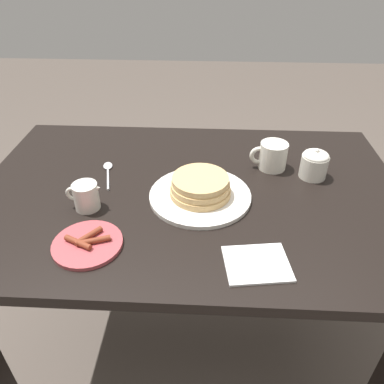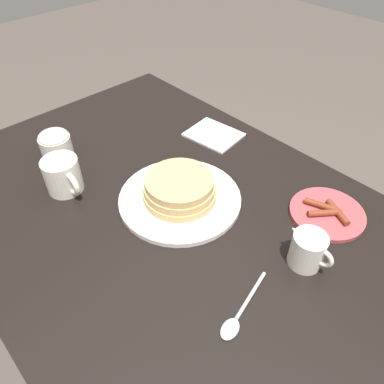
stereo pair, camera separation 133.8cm
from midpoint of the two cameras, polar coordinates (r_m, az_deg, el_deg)
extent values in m
plane|color=#51473F|center=(1.41, -19.41, -47.13)|extent=(8.00, 8.00, 0.00)
cube|color=black|center=(0.70, -38.95, -43.16)|extent=(1.22, 0.80, 0.03)
cube|color=black|center=(1.25, -21.60, -15.44)|extent=(0.07, 0.07, 0.74)
cylinder|color=white|center=(0.67, -36.97, -39.42)|extent=(0.28, 0.28, 0.01)
cylinder|color=tan|center=(0.66, -37.65, -39.12)|extent=(0.17, 0.17, 0.02)
cylinder|color=tan|center=(0.64, -38.49, -38.74)|extent=(0.16, 0.16, 0.02)
cylinder|color=tan|center=(0.63, -39.37, -38.34)|extent=(0.15, 0.15, 0.02)
cylinder|color=#B2474C|center=(0.60, 2.00, -50.24)|extent=(0.16, 0.16, 0.01)
cylinder|color=brown|center=(0.59, 0.15, -49.02)|extent=(0.07, 0.04, 0.01)
cylinder|color=brown|center=(0.59, 4.91, -50.95)|extent=(0.07, 0.04, 0.01)
cylinder|color=brown|center=(0.59, 0.40, -51.29)|extent=(0.06, 0.07, 0.01)
cylinder|color=silver|center=(0.81, -54.16, -27.32)|extent=(0.08, 0.08, 0.08)
torus|color=silver|center=(0.79, -54.29, -29.86)|extent=(0.06, 0.01, 0.06)
cylinder|color=brown|center=(0.79, -55.71, -26.11)|extent=(0.07, 0.07, 0.00)
cylinder|color=silver|center=(0.59, -13.89, -62.32)|extent=(0.07, 0.07, 0.07)
cone|color=silver|center=(0.56, -18.02, -60.37)|extent=(0.03, 0.03, 0.04)
torus|color=silver|center=(0.59, -10.13, -65.11)|extent=(0.04, 0.01, 0.04)
cylinder|color=silver|center=(0.87, -50.93, -20.35)|extent=(0.08, 0.08, 0.07)
ellipsoid|color=silver|center=(0.84, -52.33, -18.98)|extent=(0.08, 0.08, 0.03)
sphere|color=silver|center=(0.83, -52.94, -18.36)|extent=(0.01, 0.01, 0.01)
cube|color=white|center=(0.70, -19.99, -20.92)|extent=(0.16, 0.13, 0.01)
cylinder|color=silver|center=(0.67, -37.50, -63.91)|extent=(0.03, 0.11, 0.01)
ellipsoid|color=silver|center=(0.70, -50.20, -65.86)|extent=(0.04, 0.05, 0.01)
camera|label=1|loc=(0.67, 32.75, 38.05)|focal=35.00mm
camera|label=2|loc=(0.67, -147.25, -38.05)|focal=35.00mm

